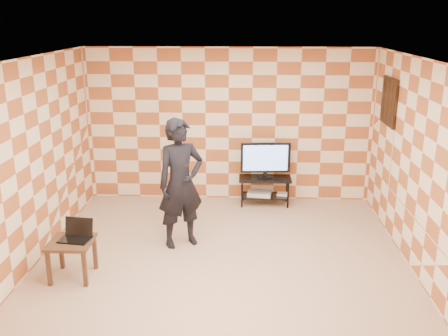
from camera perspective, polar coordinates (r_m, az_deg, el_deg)
The scene contains 14 objects.
floor at distance 6.88m, azimuth -0.22°, elevation -10.68°, with size 5.00×5.00×0.00m, color tan.
wall_back at distance 8.78m, azimuth 0.54°, elevation 4.88°, with size 5.00×0.02×2.70m, color beige.
wall_front at distance 4.04m, azimuth -1.93°, elevation -10.20°, with size 5.00×0.02×2.70m, color beige.
wall_left at distance 6.94m, azimuth -21.31°, elevation 0.39°, with size 0.02×5.00×2.70m, color beige.
wall_right at distance 6.73m, azimuth 21.54°, elevation -0.14°, with size 0.02×5.00×2.70m, color beige.
ceiling at distance 6.11m, azimuth -0.25°, elevation 12.35°, with size 5.00×5.00×0.02m, color white.
wall_art at distance 8.04m, azimuth 18.34°, elevation 7.23°, with size 0.04×0.72×0.72m.
tv_stand at distance 8.75m, azimuth 4.69°, elevation -1.93°, with size 0.90×0.41×0.50m.
tv at distance 8.61m, azimuth 4.76°, elevation 1.09°, with size 0.86×0.18×0.62m.
dvd_player at distance 8.79m, azimuth 4.07°, elevation -2.92°, with size 0.41×0.29×0.07m, color silver.
game_console at distance 8.83m, azimuth 6.74°, elevation -2.98°, with size 0.20×0.14×0.05m, color silver.
side_table at distance 6.62m, azimuth -17.05°, elevation -8.67°, with size 0.54×0.54×0.50m.
laptop at distance 6.61m, azimuth -16.50°, elevation -7.32°, with size 0.41×0.34×0.25m.
person at distance 7.06m, azimuth -4.97°, elevation -1.77°, with size 0.68×0.45×1.86m, color black.
Camera 1 is at (0.29, -6.08, 3.20)m, focal length 40.00 mm.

